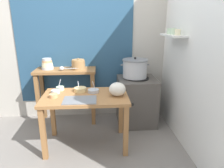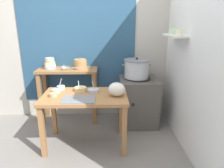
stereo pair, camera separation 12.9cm
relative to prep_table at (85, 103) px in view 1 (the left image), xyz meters
The scene contains 18 objects.
ground_plane 0.62m from the prep_table, 114.30° to the right, with size 9.00×9.00×0.00m, color gray.
wall_back 1.22m from the prep_table, 87.74° to the left, with size 4.40×0.12×2.60m.
wall_right 1.52m from the prep_table, ahead, with size 0.30×3.20×2.60m.
prep_table is the anchor object (origin of this frame).
back_shelf_table 0.81m from the prep_table, 115.37° to the left, with size 0.96×0.40×0.90m.
stove_block 1.02m from the prep_table, 37.18° to the left, with size 0.60×0.61×0.78m.
steamer_pot 1.03m from the prep_table, 39.54° to the left, with size 0.45×0.40×0.32m.
clay_pot 0.83m from the prep_table, 100.58° to the left, with size 0.21×0.21×0.18m.
bowl_stack_enamel 1.05m from the prep_table, 129.59° to the left, with size 0.19×0.19×0.18m.
ladle 0.81m from the prep_table, 120.16° to the left, with size 0.30×0.07×0.07m.
serving_tray 0.21m from the prep_table, 107.68° to the right, with size 0.40×0.28×0.01m, color slate.
plastic_bag 0.46m from the prep_table, ahead, with size 0.21×0.19×0.18m, color silver.
prep_bowl_0 0.22m from the prep_table, 115.28° to the left, with size 0.16×0.16×0.14m.
prep_bowl_1 0.20m from the prep_table, 45.79° to the left, with size 0.15×0.15×0.17m.
prep_bowl_2 0.45m from the prep_table, 21.41° to the left, with size 0.15×0.15×0.06m.
prep_bowl_3 0.42m from the prep_table, behind, with size 0.11×0.11×0.05m.
prep_bowl_4 0.45m from the prep_table, 146.47° to the left, with size 0.11×0.11×0.15m.
prep_bowl_5 0.43m from the prep_table, 165.65° to the left, with size 0.12×0.12×0.05m.
Camera 1 is at (0.22, -2.41, 1.65)m, focal length 33.04 mm.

